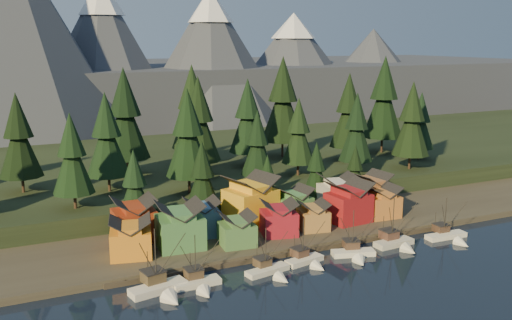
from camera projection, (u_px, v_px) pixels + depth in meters
name	position (u px, v px, depth m)	size (l,w,h in m)	color
ground	(337.00, 281.00, 105.64)	(500.00, 500.00, 0.00)	black
shore_strip	(249.00, 217.00, 140.97)	(400.00, 50.00, 1.50)	#363027
hillside	(186.00, 168.00, 184.86)	(420.00, 100.00, 6.00)	black
dock	(295.00, 250.00, 120.18)	(80.00, 4.00, 1.00)	#423A2F
mountain_ridge	(101.00, 75.00, 287.95)	(560.00, 190.00, 90.00)	#444857
boat_0	(161.00, 281.00, 99.97)	(11.07, 11.68, 12.89)	silver
boat_1	(199.00, 277.00, 102.51)	(9.00, 9.79, 10.69)	silver
boat_2	(271.00, 266.00, 108.29)	(9.50, 10.06, 9.96)	silver
boat_3	(308.00, 255.00, 113.32)	(8.74, 9.23, 10.26)	silver
boat_4	(355.00, 248.00, 116.96)	(9.54, 10.00, 10.70)	white
boat_5	(397.00, 237.00, 122.62)	(9.48, 10.22, 11.75)	beige
boat_6	(450.00, 232.00, 127.24)	(10.17, 11.01, 10.39)	white
house_front_0	(131.00, 236.00, 113.01)	(9.46, 9.14, 7.98)	orange
house_front_1	(180.00, 224.00, 117.81)	(9.93, 9.59, 9.60)	#417943
house_front_2	(237.00, 228.00, 119.43)	(7.68, 7.73, 6.88)	#477740
house_front_3	(279.00, 217.00, 125.80)	(8.94, 8.68, 7.63)	maroon
house_front_4	(313.00, 215.00, 129.41)	(7.41, 7.81, 6.47)	#A6753B
house_front_5	(348.00, 201.00, 134.66)	(9.94, 9.19, 9.67)	maroon
house_front_6	(381.00, 200.00, 138.52)	(8.11, 7.72, 7.69)	#BE7131
house_back_0	(134.00, 218.00, 121.83)	(8.70, 8.36, 9.47)	maroon
house_back_1	(202.00, 216.00, 125.39)	(8.04, 8.12, 8.15)	#395F88
house_back_2	(251.00, 198.00, 133.75)	(12.62, 11.97, 11.31)	gold
house_back_3	(294.00, 203.00, 136.17)	(8.58, 7.83, 7.94)	#488347
house_back_4	(337.00, 193.00, 142.22)	(10.11, 9.84, 9.40)	silver
house_back_5	(370.00, 190.00, 145.13)	(8.98, 9.07, 9.26)	#965D35
tree_hill_1	(19.00, 138.00, 141.25)	(10.87, 10.87, 25.31)	#332319
tree_hill_2	(72.00, 157.00, 127.98)	(9.51, 9.51, 22.14)	#332319
tree_hill_3	(107.00, 138.00, 142.38)	(10.87, 10.87, 25.31)	#332319
tree_hill_4	(125.00, 117.00, 158.38)	(13.11, 13.11, 30.53)	#332319
tree_hill_5	(188.00, 136.00, 140.78)	(11.38, 11.38, 26.51)	#332319
tree_hill_6	(199.00, 122.00, 157.18)	(12.10, 12.10, 28.19)	#332319
tree_hill_7	(257.00, 145.00, 147.12)	(8.71, 8.71, 20.28)	#332319
tree_hill_8	(248.00, 119.00, 170.98)	(11.42, 11.42, 26.61)	#332319
tree_hill_9	(298.00, 133.00, 159.70)	(9.51, 9.51, 22.16)	#332319
tree_hill_10	(283.00, 102.00, 183.96)	(14.04, 14.04, 32.70)	#332319
tree_hill_11	(356.00, 130.00, 161.71)	(10.01, 10.01, 23.31)	#332319
tree_hill_12	(349.00, 113.00, 178.69)	(11.92, 11.92, 27.76)	#332319
tree_hill_13	(412.00, 122.00, 167.02)	(11.19, 11.19, 26.06)	#332319
tree_hill_14	(384.00, 100.00, 190.85)	(14.01, 14.01, 32.64)	#332319
tree_hill_15	(192.00, 110.00, 173.63)	(13.13, 13.13, 30.58)	#332319
tree_hill_17	(420.00, 123.00, 181.33)	(9.31, 9.31, 21.68)	#332319
tree_shore_0	(135.00, 187.00, 127.15)	(8.05, 8.05, 18.75)	#332319
tree_shore_1	(202.00, 177.00, 133.64)	(8.39, 8.39, 19.54)	#332319
tree_shore_2	(267.00, 181.00, 141.19)	(6.31, 6.31, 14.69)	#332319
tree_shore_3	(316.00, 171.00, 146.70)	(7.25, 7.25, 16.88)	#332319
tree_shore_4	(355.00, 170.00, 151.84)	(6.48, 6.48, 15.09)	#332319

